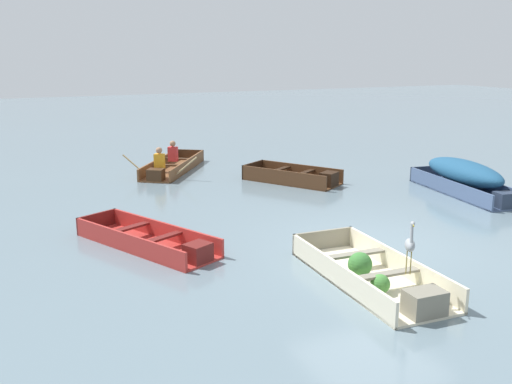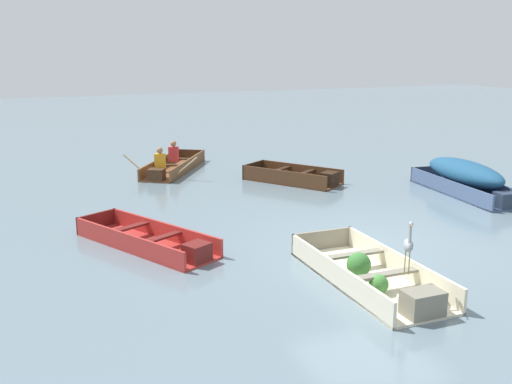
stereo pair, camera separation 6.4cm
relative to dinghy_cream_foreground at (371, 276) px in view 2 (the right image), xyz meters
name	(u,v)px [view 2 (the right image)]	position (x,y,z in m)	size (l,w,h in m)	color
ground_plane	(373,244)	(1.18, 1.60, -0.15)	(80.00, 80.00, 0.00)	slate
dinghy_cream_foreground	(371,276)	(0.00, 0.00, 0.00)	(1.33, 3.14, 0.43)	beige
skiff_slate_blue_near_moored	(465,175)	(5.56, 3.85, 0.35)	(1.38, 3.49, 0.87)	#475B7F
skiff_dark_varnish_mid_moored	(297,177)	(2.30, 6.78, 0.00)	(2.31, 2.82, 0.41)	#4C2D19
skiff_red_far_moored	(150,241)	(-2.73, 3.12, -0.02)	(2.19, 3.22, 0.36)	#AD2D28
rowboat_wooden_brown_with_crew	(172,166)	(-0.46, 9.62, 0.04)	(3.01, 3.43, 0.92)	brown
heron_on_dinghy	(408,244)	(0.06, -0.75, 0.75)	(0.32, 0.42, 0.84)	olive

